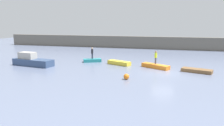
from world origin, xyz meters
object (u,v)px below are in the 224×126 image
at_px(rowboat_orange, 155,66).
at_px(person_dark_shirt, 92,53).
at_px(person_hiviz_shirt, 156,57).
at_px(rowboat_teal, 92,60).
at_px(rowboat_yellow, 119,63).
at_px(rowboat_brown, 197,71).
at_px(mooring_buoy, 126,77).
at_px(motorboat, 32,61).

distance_m(rowboat_orange, person_dark_shirt, 9.86).
bearing_deg(person_hiviz_shirt, rowboat_teal, 168.17).
xyz_separation_m(rowboat_yellow, rowboat_orange, (5.15, -0.95, -0.01)).
relative_size(person_hiviz_shirt, person_dark_shirt, 1.00).
xyz_separation_m(rowboat_orange, rowboat_brown, (5.01, -1.18, -0.05)).
bearing_deg(rowboat_brown, person_dark_shirt, -174.39).
xyz_separation_m(rowboat_orange, person_dark_shirt, (-9.58, 2.01, 1.18)).
bearing_deg(person_dark_shirt, person_hiviz_shirt, -11.83).
xyz_separation_m(person_hiviz_shirt, mooring_buoy, (-2.49, -6.73, -1.19)).
height_order(motorboat, rowboat_brown, motorboat).
bearing_deg(rowboat_brown, mooring_buoy, -125.58).
height_order(motorboat, person_hiviz_shirt, person_hiviz_shirt).
bearing_deg(person_dark_shirt, motorboat, -145.95).
bearing_deg(rowboat_brown, rowboat_teal, -174.39).
distance_m(motorboat, person_hiviz_shirt, 16.97).
distance_m(rowboat_teal, person_hiviz_shirt, 9.87).
xyz_separation_m(motorboat, rowboat_teal, (7.13, 4.82, -0.42)).
distance_m(person_dark_shirt, mooring_buoy, 11.31).
distance_m(motorboat, rowboat_orange, 16.95).
relative_size(rowboat_brown, person_dark_shirt, 2.01).
bearing_deg(rowboat_brown, rowboat_yellow, -173.90).
xyz_separation_m(rowboat_teal, person_hiviz_shirt, (9.58, -2.01, 1.26)).
relative_size(rowboat_brown, person_hiviz_shirt, 2.00).
xyz_separation_m(rowboat_orange, mooring_buoy, (-2.49, -6.73, 0.04)).
height_order(motorboat, person_dark_shirt, person_dark_shirt).
distance_m(rowboat_teal, person_dark_shirt, 1.21).
distance_m(rowboat_yellow, rowboat_brown, 10.38).
height_order(motorboat, rowboat_teal, motorboat).
bearing_deg(person_hiviz_shirt, rowboat_yellow, 169.57).
relative_size(motorboat, mooring_buoy, 10.11).
xyz_separation_m(motorboat, person_dark_shirt, (7.13, 4.82, 0.78)).
bearing_deg(rowboat_teal, rowboat_yellow, -40.54).
bearing_deg(rowboat_yellow, rowboat_orange, 13.18).
xyz_separation_m(motorboat, person_hiviz_shirt, (16.71, 2.81, 0.83)).
distance_m(rowboat_teal, rowboat_orange, 9.79).
bearing_deg(rowboat_brown, motorboat, -157.79).
distance_m(motorboat, rowboat_teal, 8.61).
height_order(rowboat_orange, rowboat_brown, rowboat_orange).
relative_size(rowboat_teal, mooring_buoy, 4.37).
bearing_deg(rowboat_teal, mooring_buoy, -78.03).
xyz_separation_m(rowboat_teal, rowboat_orange, (9.58, -2.01, 0.02)).
height_order(rowboat_brown, mooring_buoy, mooring_buoy).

